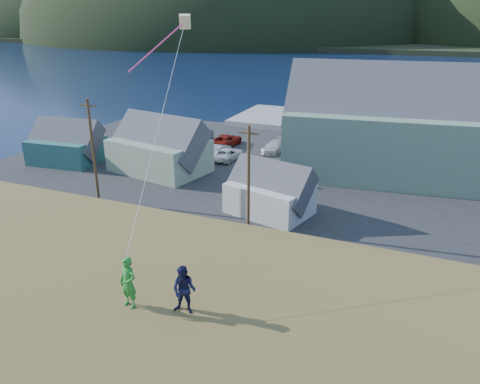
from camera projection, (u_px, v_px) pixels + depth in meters
name	position (u px, v px, depth m)	size (l,w,h in m)	color
ground	(274.00, 244.00, 34.72)	(900.00, 900.00, 0.00)	#0A1638
grass_strip	(265.00, 255.00, 32.98)	(110.00, 8.00, 0.10)	#4C3D19
waterfront_lot	(326.00, 174.00, 49.33)	(72.00, 36.00, 0.12)	#28282B
wharf	(321.00, 121.00, 71.14)	(26.00, 14.00, 0.90)	gray
far_shore	(430.00, 35.00, 318.39)	(900.00, 320.00, 2.00)	black
shed_teal	(66.00, 143.00, 52.41)	(8.23, 6.10, 6.10)	#285A5F
shed_palegreen_near	(159.00, 147.00, 49.21)	(11.14, 8.15, 7.38)	gray
shed_white	(270.00, 190.00, 39.03)	(7.90, 6.17, 5.55)	silver
shed_palegreen_far	(340.00, 133.00, 55.95)	(10.16, 6.40, 6.50)	gray
utility_poles	(257.00, 178.00, 35.14)	(33.03, 0.24, 9.26)	#47331E
parked_cars	(255.00, 149.00, 55.70)	(25.27, 12.09, 1.57)	white
kite_flyer_green	(128.00, 283.00, 14.88)	(0.64, 0.42, 1.74)	#24842D
kite_flyer_navy	(184.00, 290.00, 14.60)	(0.79, 0.61, 1.62)	#15173B
kite_rig	(180.00, 28.00, 18.91)	(1.47, 4.00, 10.19)	beige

